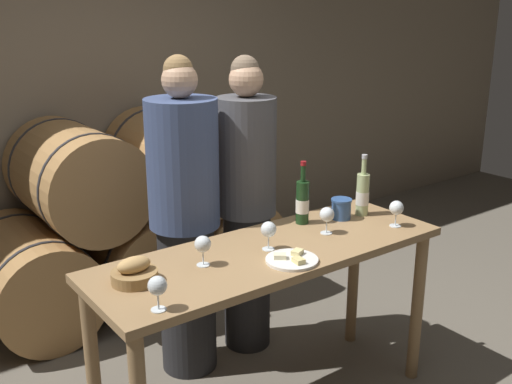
{
  "coord_description": "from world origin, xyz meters",
  "views": [
    {
      "loc": [
        -1.61,
        -2.06,
        1.98
      ],
      "look_at": [
        0.0,
        0.12,
        1.14
      ],
      "focal_mm": 42.0,
      "sensor_mm": 36.0,
      "label": 1
    }
  ],
  "objects": [
    {
      "name": "stone_wall_back",
      "position": [
        0.0,
        2.18,
        1.6
      ],
      "size": [
        10.0,
        0.12,
        3.2
      ],
      "color": "gray",
      "rests_on": "ground_plane"
    },
    {
      "name": "barrel_stack",
      "position": [
        -0.0,
        1.59,
        0.58
      ],
      "size": [
        2.08,
        0.94,
        1.28
      ],
      "color": "#A87A47",
      "rests_on": "ground_plane"
    },
    {
      "name": "tasting_table",
      "position": [
        0.0,
        0.0,
        0.76
      ],
      "size": [
        1.76,
        0.6,
        0.89
      ],
      "color": "#99754C",
      "rests_on": "ground_plane"
    },
    {
      "name": "person_left",
      "position": [
        -0.12,
        0.6,
        0.89
      ],
      "size": [
        0.38,
        0.38,
        1.76
      ],
      "color": "#232326",
      "rests_on": "ground_plane"
    },
    {
      "name": "person_right",
      "position": [
        0.29,
        0.6,
        0.89
      ],
      "size": [
        0.34,
        0.34,
        1.74
      ],
      "color": "#232326",
      "rests_on": "ground_plane"
    },
    {
      "name": "wine_bottle_red",
      "position": [
        0.35,
        0.18,
        1.01
      ],
      "size": [
        0.07,
        0.07,
        0.34
      ],
      "color": "#193819",
      "rests_on": "tasting_table"
    },
    {
      "name": "wine_bottle_white",
      "position": [
        0.7,
        0.09,
        1.01
      ],
      "size": [
        0.07,
        0.07,
        0.34
      ],
      "color": "#ADBC7F",
      "rests_on": "tasting_table"
    },
    {
      "name": "blue_crock",
      "position": [
        0.56,
        0.11,
        0.95
      ],
      "size": [
        0.11,
        0.11,
        0.11
      ],
      "color": "#335693",
      "rests_on": "tasting_table"
    },
    {
      "name": "bread_basket",
      "position": [
        -0.68,
        0.05,
        0.94
      ],
      "size": [
        0.19,
        0.19,
        0.11
      ],
      "color": "olive",
      "rests_on": "tasting_table"
    },
    {
      "name": "cheese_plate",
      "position": [
        -0.02,
        -0.17,
        0.9
      ],
      "size": [
        0.24,
        0.24,
        0.04
      ],
      "color": "white",
      "rests_on": "tasting_table"
    },
    {
      "name": "wine_glass_far_left",
      "position": [
        -0.71,
        -0.22,
        0.99
      ],
      "size": [
        0.07,
        0.07,
        0.14
      ],
      "color": "white",
      "rests_on": "tasting_table"
    },
    {
      "name": "wine_glass_left",
      "position": [
        -0.36,
        0.03,
        0.99
      ],
      "size": [
        0.07,
        0.07,
        0.14
      ],
      "color": "white",
      "rests_on": "tasting_table"
    },
    {
      "name": "wine_glass_center",
      "position": [
        -0.02,
        -0.0,
        0.99
      ],
      "size": [
        0.07,
        0.07,
        0.14
      ],
      "color": "white",
      "rests_on": "tasting_table"
    },
    {
      "name": "wine_glass_right",
      "position": [
        0.35,
        -0.01,
        0.99
      ],
      "size": [
        0.07,
        0.07,
        0.14
      ],
      "color": "white",
      "rests_on": "tasting_table"
    },
    {
      "name": "wine_glass_far_right",
      "position": [
        0.71,
        -0.14,
        0.99
      ],
      "size": [
        0.07,
        0.07,
        0.14
      ],
      "color": "white",
      "rests_on": "tasting_table"
    }
  ]
}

